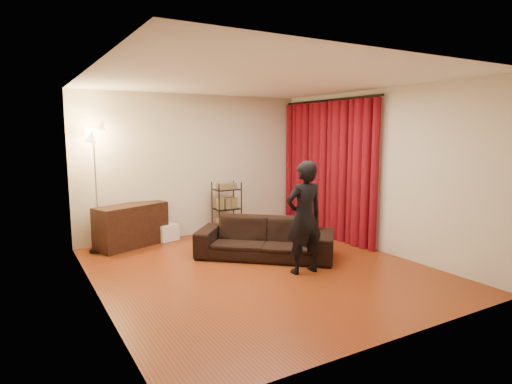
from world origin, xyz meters
TOP-DOWN VIEW (x-y plane):
  - floor at (0.00, 0.00)m, footprint 5.00×5.00m
  - ceiling at (0.00, 0.00)m, footprint 5.00×5.00m
  - wall_back at (0.00, 2.50)m, footprint 5.00×0.00m
  - wall_front at (0.00, -2.50)m, footprint 5.00×0.00m
  - wall_left at (-2.25, 0.00)m, footprint 0.00×5.00m
  - wall_right at (2.25, 0.00)m, footprint 0.00×5.00m
  - curtain_rod at (2.15, 1.12)m, footprint 0.04×2.65m
  - curtain at (2.13, 1.12)m, footprint 0.22×2.65m
  - sofa at (0.37, 0.48)m, footprint 2.17×2.04m
  - person at (0.47, -0.43)m, footprint 0.60×0.41m
  - media_cabinet at (-1.31, 2.23)m, footprint 1.36×0.92m
  - storage_boxes at (-0.65, 2.31)m, footprint 0.45×0.40m
  - wire_shelf at (0.50, 2.13)m, footprint 0.54×0.45m
  - floor_lamp at (-1.88, 2.16)m, footprint 0.51×0.51m

SIDE VIEW (x-z plane):
  - floor at x=0.00m, z-range 0.00..0.00m
  - storage_boxes at x=-0.65m, z-range 0.00..0.31m
  - sofa at x=0.37m, z-range 0.00..0.63m
  - media_cabinet at x=-1.31m, z-range 0.00..0.74m
  - wire_shelf at x=0.50m, z-range 0.00..1.04m
  - person at x=0.47m, z-range 0.00..1.60m
  - floor_lamp at x=-1.88m, z-range 0.00..2.13m
  - curtain at x=2.13m, z-range 0.00..2.55m
  - wall_back at x=0.00m, z-range -1.15..3.85m
  - wall_front at x=0.00m, z-range -1.15..3.85m
  - wall_left at x=-2.25m, z-range -1.15..3.85m
  - wall_right at x=2.25m, z-range -1.15..3.85m
  - curtain_rod at x=2.15m, z-range 2.56..2.60m
  - ceiling at x=0.00m, z-range 2.70..2.70m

